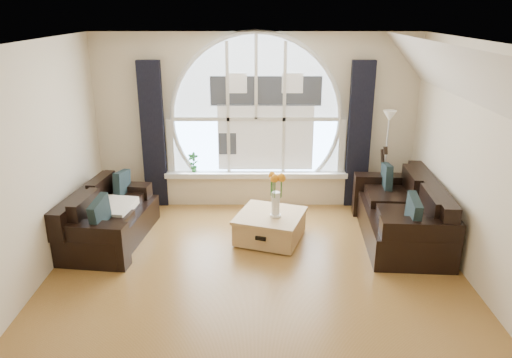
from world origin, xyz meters
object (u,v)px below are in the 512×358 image
at_px(vase_flowers, 276,189).
at_px(floor_lamp, 385,162).
at_px(potted_plant, 193,162).
at_px(sofa_left, 110,213).
at_px(guitar, 381,178).
at_px(coffee_chest, 270,225).
at_px(sofa_right, 400,212).

bearing_deg(vase_flowers, floor_lamp, 32.10).
distance_m(floor_lamp, potted_plant, 2.99).
bearing_deg(sofa_left, guitar, 22.80).
bearing_deg(guitar, potted_plant, 157.94).
relative_size(vase_flowers, guitar, 0.66).
distance_m(vase_flowers, floor_lamp, 2.02).
distance_m(coffee_chest, floor_lamp, 2.12).
bearing_deg(vase_flowers, potted_plant, 132.83).
xyz_separation_m(sofa_right, guitar, (-0.02, 1.06, 0.13)).
xyz_separation_m(sofa_left, vase_flowers, (2.25, -0.05, 0.37)).
relative_size(floor_lamp, guitar, 1.51).
xyz_separation_m(sofa_right, potted_plant, (-2.97, 1.27, 0.31)).
xyz_separation_m(sofa_left, potted_plant, (0.98, 1.31, 0.31)).
bearing_deg(floor_lamp, sofa_right, -90.13).
height_order(sofa_left, sofa_right, sofa_right).
bearing_deg(sofa_left, floor_lamp, 21.76).
bearing_deg(coffee_chest, sofa_right, 19.02).
relative_size(sofa_right, guitar, 1.79).
relative_size(sofa_left, sofa_right, 0.87).
height_order(vase_flowers, potted_plant, vase_flowers).
relative_size(sofa_left, floor_lamp, 1.04).
bearing_deg(sofa_right, guitar, 95.16).
distance_m(coffee_chest, vase_flowers, 0.57).
bearing_deg(potted_plant, coffee_chest, -47.19).
distance_m(sofa_left, sofa_right, 3.95).
distance_m(sofa_right, coffee_chest, 1.79).
bearing_deg(vase_flowers, sofa_right, 2.93).
bearing_deg(coffee_chest, sofa_left, -160.71).
bearing_deg(sofa_left, vase_flowers, 6.04).
relative_size(sofa_left, guitar, 1.56).
bearing_deg(potted_plant, vase_flowers, -47.17).
xyz_separation_m(sofa_left, guitar, (3.93, 1.10, 0.13)).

